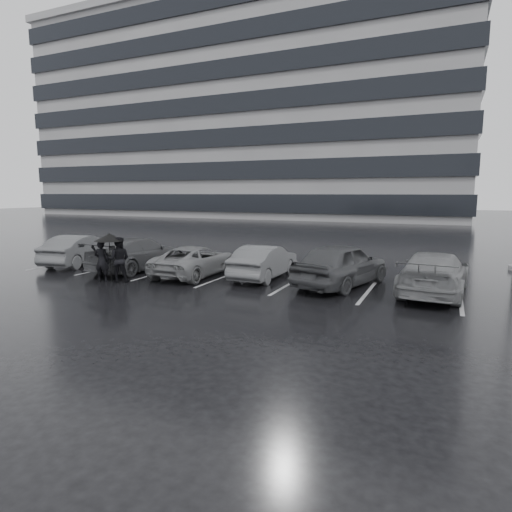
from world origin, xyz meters
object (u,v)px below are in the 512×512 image
object	(u,v)px
car_main	(341,264)
pedestrian_right	(119,260)
car_west_b	(195,261)
car_east	(434,273)
car_west_c	(138,254)
pedestrian_left	(102,261)
car_west_a	(264,262)
car_west_d	(80,250)

from	to	relation	value
car_main	pedestrian_right	distance (m)	8.09
car_west_b	car_main	bearing A→B (deg)	-176.49
car_west_b	car_east	world-z (taller)	car_east
car_west_b	pedestrian_right	world-z (taller)	pedestrian_right
car_west_c	pedestrian_left	distance (m)	2.47
car_main	car_west_a	distance (m)	3.04
car_west_c	car_west_b	bearing A→B (deg)	-178.02
car_east	car_main	bearing A→B (deg)	4.45
car_main	car_west_c	xyz separation A→B (m)	(-8.63, -0.36, -0.08)
car_west_b	pedestrian_right	distance (m)	2.91
car_west_b	pedestrian_left	distance (m)	3.49
car_main	car_west_c	bearing A→B (deg)	17.50
car_main	car_west_a	world-z (taller)	car_main
car_west_d	pedestrian_left	bearing A→B (deg)	134.64
car_west_d	car_east	world-z (taller)	car_east
car_main	pedestrian_left	size ratio (longest dim) A/B	2.97
car_main	car_west_d	world-z (taller)	car_main
car_west_d	pedestrian_right	distance (m)	4.89
car_main	car_west_b	distance (m)	5.77
car_west_a	pedestrian_left	world-z (taller)	pedestrian_left
car_west_c	car_west_d	bearing A→B (deg)	3.15
car_west_d	car_east	size ratio (longest dim) A/B	0.87
car_west_c	car_west_d	size ratio (longest dim) A/B	1.15
car_west_d	car_west_a	bearing A→B (deg)	172.06
car_main	car_east	xyz separation A→B (m)	(3.02, 0.02, -0.08)
car_main	car_west_c	world-z (taller)	car_main
car_west_c	pedestrian_right	distance (m)	2.48
car_west_c	car_west_d	world-z (taller)	car_west_c
car_west_d	pedestrian_right	world-z (taller)	pedestrian_right
car_west_b	pedestrian_right	bearing A→B (deg)	48.17
car_west_a	car_west_d	size ratio (longest dim) A/B	0.94
car_west_d	pedestrian_right	bearing A→B (deg)	140.67
pedestrian_right	car_west_c	bearing A→B (deg)	-92.66
car_east	pedestrian_right	distance (m)	11.00
car_west_b	car_west_c	bearing A→B (deg)	-2.43
pedestrian_left	pedestrian_right	xyz separation A→B (m)	(0.66, 0.18, 0.07)
car_main	car_west_a	xyz separation A→B (m)	(-3.03, 0.19, -0.13)
pedestrian_left	car_west_c	bearing A→B (deg)	-98.75
car_west_a	pedestrian_left	xyz separation A→B (m)	(-5.28, -3.00, 0.12)
car_west_a	car_west_b	size ratio (longest dim) A/B	0.91
car_main	pedestrian_left	world-z (taller)	car_main
car_west_d	pedestrian_left	world-z (taller)	pedestrian_left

